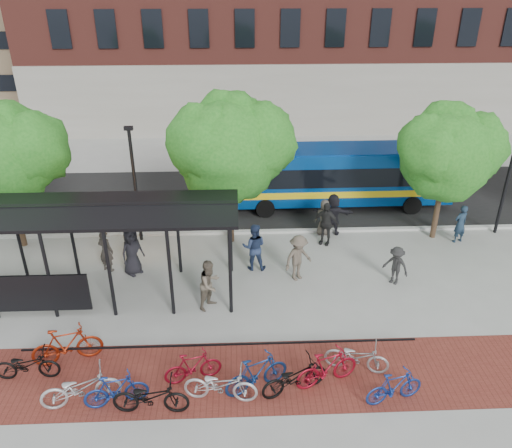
{
  "coord_description": "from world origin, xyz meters",
  "views": [
    {
      "loc": [
        -2.73,
        -16.04,
        10.61
      ],
      "look_at": [
        -1.99,
        1.74,
        1.6
      ],
      "focal_mm": 35.0,
      "sensor_mm": 36.0,
      "label": 1
    }
  ],
  "objects_px": {
    "tree_b": "(232,143)",
    "pedestrian_0": "(132,251)",
    "tree_a": "(5,151)",
    "pedestrian_3": "(298,258)",
    "bike_4": "(151,397)",
    "bike_6": "(221,384)",
    "bike_10": "(357,356)",
    "pedestrian_1": "(106,251)",
    "pedestrian_2": "(254,247)",
    "pedestrian_6": "(324,217)",
    "bike_1": "(67,345)",
    "bus": "(336,173)",
    "pedestrian_9": "(396,265)",
    "bike_2": "(81,388)",
    "pedestrian_7": "(460,224)",
    "lamp_post_right": "(508,176)",
    "pedestrian_5": "(333,214)",
    "bike_7": "(257,374)",
    "bike_8": "(294,377)",
    "bike_9": "(327,368)",
    "bike_11": "(394,387)",
    "bike_5": "(193,367)",
    "pedestrian_8": "(210,284)",
    "lamp_post_left": "(135,182)",
    "bike_3": "(116,390)",
    "bike_0": "(27,365)",
    "tree_c": "(449,150)",
    "pedestrian_4": "(326,223)",
    "bus_shelter": "(80,220)"
  },
  "relations": [
    {
      "from": "tree_b",
      "to": "pedestrian_0",
      "type": "distance_m",
      "value": 5.81
    },
    {
      "from": "tree_a",
      "to": "pedestrian_3",
      "type": "height_order",
      "value": "tree_a"
    },
    {
      "from": "bike_4",
      "to": "bike_6",
      "type": "height_order",
      "value": "same"
    },
    {
      "from": "bike_10",
      "to": "pedestrian_0",
      "type": "distance_m",
      "value": 9.44
    },
    {
      "from": "pedestrian_1",
      "to": "pedestrian_2",
      "type": "height_order",
      "value": "pedestrian_2"
    },
    {
      "from": "pedestrian_6",
      "to": "bike_1",
      "type": "bearing_deg",
      "value": 44.4
    },
    {
      "from": "bus",
      "to": "pedestrian_9",
      "type": "distance_m",
      "value": 7.32
    },
    {
      "from": "bus",
      "to": "pedestrian_1",
      "type": "bearing_deg",
      "value": -150.62
    },
    {
      "from": "bike_2",
      "to": "pedestrian_7",
      "type": "relative_size",
      "value": 1.22
    },
    {
      "from": "lamp_post_right",
      "to": "pedestrian_5",
      "type": "relative_size",
      "value": 2.66
    },
    {
      "from": "bike_7",
      "to": "bike_8",
      "type": "height_order",
      "value": "bike_7"
    },
    {
      "from": "bike_1",
      "to": "pedestrian_1",
      "type": "height_order",
      "value": "pedestrian_1"
    },
    {
      "from": "bike_9",
      "to": "pedestrian_5",
      "type": "distance_m",
      "value": 9.35
    },
    {
      "from": "bike_11",
      "to": "pedestrian_1",
      "type": "distance_m",
      "value": 11.81
    },
    {
      "from": "bike_2",
      "to": "bike_7",
      "type": "distance_m",
      "value": 4.8
    },
    {
      "from": "pedestrian_6",
      "to": "bike_5",
      "type": "bearing_deg",
      "value": 62.76
    },
    {
      "from": "pedestrian_0",
      "to": "pedestrian_8",
      "type": "relative_size",
      "value": 1.05
    },
    {
      "from": "tree_b",
      "to": "pedestrian_6",
      "type": "bearing_deg",
      "value": 5.71
    },
    {
      "from": "pedestrian_6",
      "to": "bike_11",
      "type": "bearing_deg",
      "value": 95.23
    },
    {
      "from": "lamp_post_left",
      "to": "pedestrian_0",
      "type": "bearing_deg",
      "value": -86.29
    },
    {
      "from": "bike_3",
      "to": "pedestrian_5",
      "type": "distance_m",
      "value": 12.35
    },
    {
      "from": "lamp_post_left",
      "to": "bike_3",
      "type": "xyz_separation_m",
      "value": [
        0.9,
        -9.51,
        -2.22
      ]
    },
    {
      "from": "bike_1",
      "to": "bike_3",
      "type": "xyz_separation_m",
      "value": [
        1.81,
        -1.79,
        -0.1
      ]
    },
    {
      "from": "bike_8",
      "to": "pedestrian_5",
      "type": "bearing_deg",
      "value": -36.9
    },
    {
      "from": "bus",
      "to": "pedestrian_2",
      "type": "xyz_separation_m",
      "value": [
        -4.3,
        -5.92,
        -0.76
      ]
    },
    {
      "from": "bike_2",
      "to": "bike_9",
      "type": "xyz_separation_m",
      "value": [
        6.79,
        0.45,
        0.02
      ]
    },
    {
      "from": "bike_0",
      "to": "pedestrian_8",
      "type": "distance_m",
      "value": 6.14
    },
    {
      "from": "tree_c",
      "to": "pedestrian_9",
      "type": "relative_size",
      "value": 3.83
    },
    {
      "from": "bike_4",
      "to": "bike_7",
      "type": "xyz_separation_m",
      "value": [
        2.85,
        0.68,
        0.04
      ]
    },
    {
      "from": "pedestrian_2",
      "to": "pedestrian_7",
      "type": "relative_size",
      "value": 1.12
    },
    {
      "from": "pedestrian_8",
      "to": "bike_3",
      "type": "bearing_deg",
      "value": -170.37
    },
    {
      "from": "bike_2",
      "to": "pedestrian_4",
      "type": "height_order",
      "value": "pedestrian_4"
    },
    {
      "from": "bike_4",
      "to": "bike_8",
      "type": "relative_size",
      "value": 1.03
    },
    {
      "from": "bike_10",
      "to": "pedestrian_3",
      "type": "bearing_deg",
      "value": 28.68
    },
    {
      "from": "bus_shelter",
      "to": "pedestrian_4",
      "type": "relative_size",
      "value": 5.46
    },
    {
      "from": "bike_1",
      "to": "pedestrian_8",
      "type": "distance_m",
      "value": 4.95
    },
    {
      "from": "pedestrian_2",
      "to": "pedestrian_7",
      "type": "bearing_deg",
      "value": -163.78
    },
    {
      "from": "bus_shelter",
      "to": "tree_c",
      "type": "height_order",
      "value": "tree_c"
    },
    {
      "from": "bike_2",
      "to": "bike_9",
      "type": "relative_size",
      "value": 1.1
    },
    {
      "from": "bike_10",
      "to": "bike_11",
      "type": "distance_m",
      "value": 1.47
    },
    {
      "from": "bike_11",
      "to": "pedestrian_3",
      "type": "distance_m",
      "value": 6.55
    },
    {
      "from": "bus",
      "to": "pedestrian_5",
      "type": "bearing_deg",
      "value": -102.89
    },
    {
      "from": "bus_shelter",
      "to": "tree_b",
      "type": "xyz_separation_m",
      "value": [
        5.23,
        3.83,
        1.46
      ]
    },
    {
      "from": "bike_10",
      "to": "pedestrian_9",
      "type": "xyz_separation_m",
      "value": [
        2.47,
        4.55,
        0.28
      ]
    },
    {
      "from": "pedestrian_1",
      "to": "pedestrian_9",
      "type": "relative_size",
      "value": 1.13
    },
    {
      "from": "bike_4",
      "to": "bike_9",
      "type": "bearing_deg",
      "value": -77.87
    },
    {
      "from": "pedestrian_4",
      "to": "pedestrian_9",
      "type": "relative_size",
      "value": 1.25
    },
    {
      "from": "pedestrian_2",
      "to": "pedestrian_4",
      "type": "bearing_deg",
      "value": -143.86
    },
    {
      "from": "tree_b",
      "to": "bike_8",
      "type": "distance_m",
      "value": 9.95
    },
    {
      "from": "pedestrian_0",
      "to": "bike_6",
      "type": "bearing_deg",
      "value": -108.7
    }
  ]
}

